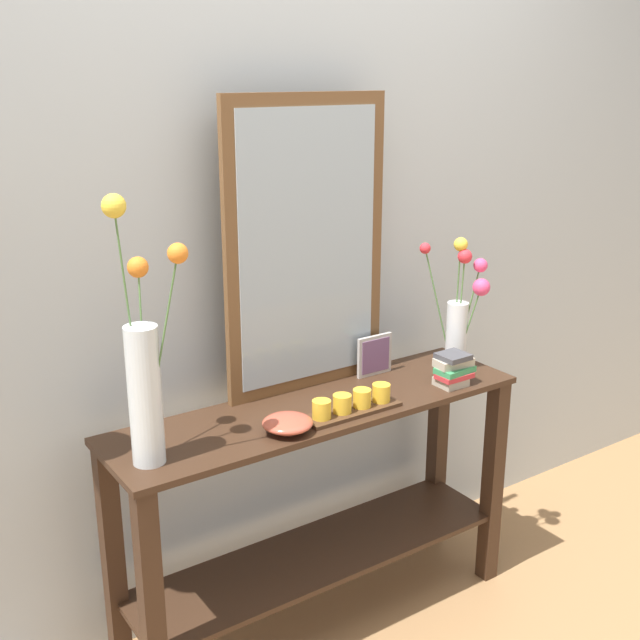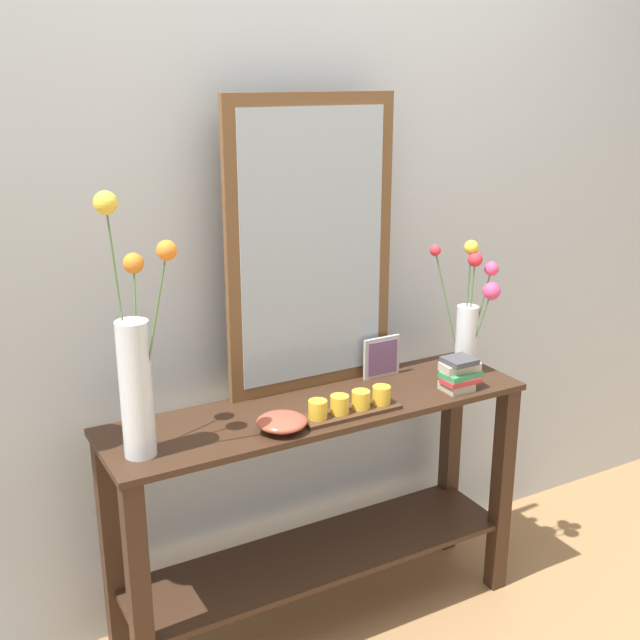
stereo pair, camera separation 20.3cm
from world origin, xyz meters
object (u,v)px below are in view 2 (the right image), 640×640
at_px(tall_vase_left, 135,366).
at_px(book_stack, 459,374).
at_px(console_table, 320,490).
at_px(picture_frame_small, 382,357).
at_px(decorative_bowl, 282,422).
at_px(candle_tray, 350,405).
at_px(vase_right, 470,318).
at_px(mirror_leaning, 311,247).

xyz_separation_m(tall_vase_left, book_stack, (1.03, -0.06, -0.20)).
bearing_deg(console_table, picture_frame_small, 20.00).
bearing_deg(decorative_bowl, candle_tray, 0.54).
height_order(picture_frame_small, book_stack, picture_frame_small).
height_order(console_table, book_stack, book_stack).
height_order(tall_vase_left, vase_right, tall_vase_left).
relative_size(mirror_leaning, candle_tray, 2.91).
xyz_separation_m(console_table, book_stack, (0.45, -0.11, 0.35)).
bearing_deg(picture_frame_small, vase_right, -23.93).
distance_m(tall_vase_left, book_stack, 1.05).
bearing_deg(decorative_bowl, book_stack, -0.37).
relative_size(picture_frame_small, book_stack, 1.07).
height_order(decorative_bowl, book_stack, book_stack).
bearing_deg(picture_frame_small, tall_vase_left, -169.75).
bearing_deg(candle_tray, mirror_leaning, 88.33).
xyz_separation_m(tall_vase_left, picture_frame_small, (0.87, 0.16, -0.18)).
bearing_deg(decorative_bowl, console_table, 29.92).
relative_size(mirror_leaning, tall_vase_left, 1.31).
relative_size(candle_tray, decorative_bowl, 2.18).
height_order(console_table, tall_vase_left, tall_vase_left).
bearing_deg(console_table, vase_right, -1.20).
relative_size(console_table, tall_vase_left, 1.92).
xyz_separation_m(vase_right, book_stack, (-0.12, -0.10, -0.14)).
height_order(mirror_leaning, candle_tray, mirror_leaning).
xyz_separation_m(mirror_leaning, picture_frame_small, (0.24, -0.04, -0.39)).
bearing_deg(vase_right, candle_tray, -170.01).
height_order(tall_vase_left, picture_frame_small, tall_vase_left).
xyz_separation_m(console_table, decorative_bowl, (-0.18, -0.11, 0.32)).
bearing_deg(book_stack, candle_tray, 179.11).
relative_size(mirror_leaning, decorative_bowl, 6.35).
bearing_deg(console_table, book_stack, -13.69).
distance_m(console_table, tall_vase_left, 0.79).
relative_size(vase_right, picture_frame_small, 3.31).
relative_size(tall_vase_left, book_stack, 5.42).
bearing_deg(tall_vase_left, console_table, 4.95).
bearing_deg(book_stack, tall_vase_left, 176.66).
distance_m(mirror_leaning, picture_frame_small, 0.46).
distance_m(console_table, picture_frame_small, 0.48).
bearing_deg(tall_vase_left, mirror_leaning, 17.65).
height_order(mirror_leaning, picture_frame_small, mirror_leaning).
relative_size(mirror_leaning, book_stack, 7.10).
bearing_deg(console_table, decorative_bowl, -150.08).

